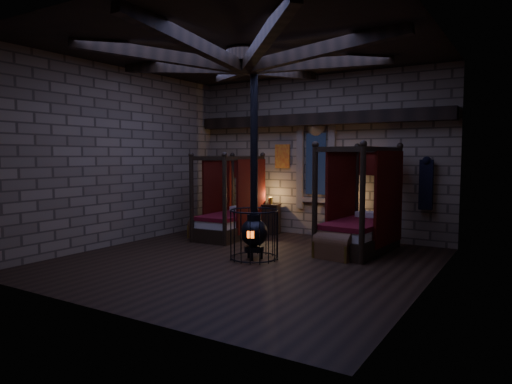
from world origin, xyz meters
The scene contains 8 objects.
room centered at (0.00, 0.09, 3.74)m, with size 7.02×7.02×4.29m.
bed_left centered at (-1.78, 2.08, 0.52)m, with size 1.16×2.06×2.10m.
bed_right centered at (1.66, 2.15, 0.57)m, with size 1.34×2.29×2.30m.
trunk_left centered at (-2.20, 1.50, 0.25)m, with size 0.86×0.66×0.56m.
trunk_right centered at (1.48, 1.15, 0.26)m, with size 0.87×0.62×0.59m.
nightstand_left centered at (-1.16, 3.09, 0.42)m, with size 0.61×0.60×1.00m.
nightstand_right centered at (0.92, 3.10, 0.42)m, with size 0.56×0.54×0.90m.
stove centered at (0.08, 0.24, 0.62)m, with size 1.00×1.00×4.05m.
Camera 1 is at (4.92, -7.58, 2.12)m, focal length 32.00 mm.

